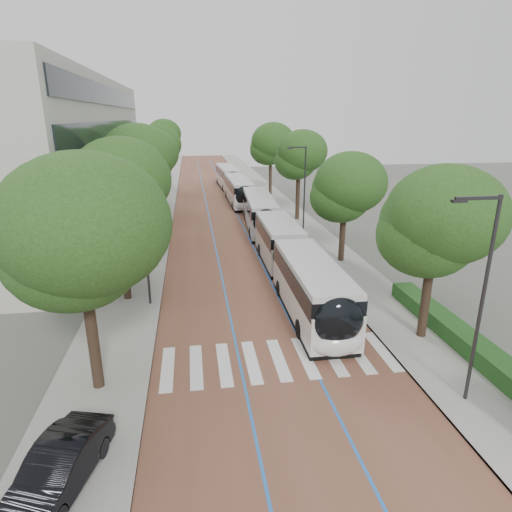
% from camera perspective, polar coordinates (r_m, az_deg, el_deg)
% --- Properties ---
extents(ground, '(160.00, 160.00, 0.00)m').
position_cam_1_polar(ground, '(19.28, 3.06, -15.24)').
color(ground, '#51544C').
rests_on(ground, ground).
extents(road, '(11.00, 140.00, 0.02)m').
position_cam_1_polar(road, '(56.85, -5.08, 7.28)').
color(road, brown).
rests_on(road, ground).
extents(sidewalk_left, '(4.00, 140.00, 0.12)m').
position_cam_1_polar(sidewalk_left, '(56.89, -12.70, 6.97)').
color(sidewalk_left, '#9C9993').
rests_on(sidewalk_left, ground).
extents(sidewalk_right, '(4.00, 140.00, 0.12)m').
position_cam_1_polar(sidewalk_right, '(57.77, 2.42, 7.56)').
color(sidewalk_right, '#9C9993').
rests_on(sidewalk_right, ground).
extents(kerb_left, '(0.20, 140.00, 0.14)m').
position_cam_1_polar(kerb_left, '(56.78, -10.77, 7.08)').
color(kerb_left, gray).
rests_on(kerb_left, ground).
extents(kerb_right, '(0.20, 140.00, 0.14)m').
position_cam_1_polar(kerb_right, '(57.45, 0.55, 7.52)').
color(kerb_right, gray).
rests_on(kerb_right, ground).
extents(zebra_crossing, '(10.55, 3.60, 0.01)m').
position_cam_1_polar(zebra_crossing, '(20.12, 3.05, -13.58)').
color(zebra_crossing, silver).
rests_on(zebra_crossing, ground).
extents(lane_line_left, '(0.12, 126.00, 0.01)m').
position_cam_1_polar(lane_line_left, '(56.77, -6.71, 7.23)').
color(lane_line_left, blue).
rests_on(lane_line_left, road).
extents(lane_line_right, '(0.12, 126.00, 0.01)m').
position_cam_1_polar(lane_line_right, '(56.96, -3.46, 7.36)').
color(lane_line_right, blue).
rests_on(lane_line_right, road).
extents(office_building, '(18.11, 40.00, 14.00)m').
position_cam_1_polar(office_building, '(46.75, -29.34, 11.44)').
color(office_building, '#B3B1A6').
rests_on(office_building, ground).
extents(hedge, '(1.20, 14.00, 0.80)m').
position_cam_1_polar(hedge, '(22.48, 26.89, -10.64)').
color(hedge, '#164017').
rests_on(hedge, sidewalk_right).
extents(streetlight_near, '(1.82, 0.20, 8.00)m').
position_cam_1_polar(streetlight_near, '(17.21, 27.72, -3.66)').
color(streetlight_near, '#292A2C').
rests_on(streetlight_near, sidewalk_right).
extents(streetlight_far, '(1.82, 0.20, 8.00)m').
position_cam_1_polar(streetlight_far, '(39.48, 6.26, 9.58)').
color(streetlight_far, '#292A2C').
rests_on(streetlight_far, sidewalk_right).
extents(lamp_post_left, '(0.14, 0.14, 8.00)m').
position_cam_1_polar(lamp_post_left, '(24.77, -14.59, 2.36)').
color(lamp_post_left, '#292A2C').
rests_on(lamp_post_left, sidewalk_left).
extents(trees_left, '(6.14, 60.70, 9.72)m').
position_cam_1_polar(trees_left, '(39.32, -14.90, 11.95)').
color(trees_left, black).
rests_on(trees_left, ground).
extents(trees_right, '(6.03, 47.72, 9.33)m').
position_cam_1_polar(trees_right, '(41.51, 7.09, 11.86)').
color(trees_right, black).
rests_on(trees_right, ground).
extents(lead_bus, '(2.75, 18.43, 3.20)m').
position_cam_1_polar(lead_bus, '(26.99, 5.30, -1.38)').
color(lead_bus, black).
rests_on(lead_bus, ground).
extents(bus_queued_0, '(3.23, 12.52, 3.20)m').
position_cam_1_polar(bus_queued_0, '(42.04, 0.51, 5.77)').
color(bus_queued_0, silver).
rests_on(bus_queued_0, ground).
extents(bus_queued_1, '(2.73, 12.44, 3.20)m').
position_cam_1_polar(bus_queued_1, '(54.57, -2.27, 8.61)').
color(bus_queued_1, silver).
rests_on(bus_queued_1, ground).
extents(bus_queued_2, '(3.05, 12.49, 3.20)m').
position_cam_1_polar(bus_queued_2, '(67.74, -3.75, 10.44)').
color(bus_queued_2, silver).
rests_on(bus_queued_2, ground).
extents(parked_car, '(2.60, 4.57, 1.42)m').
position_cam_1_polar(parked_car, '(15.05, -24.81, -24.29)').
color(parked_car, black).
rests_on(parked_car, sidewalk_left).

